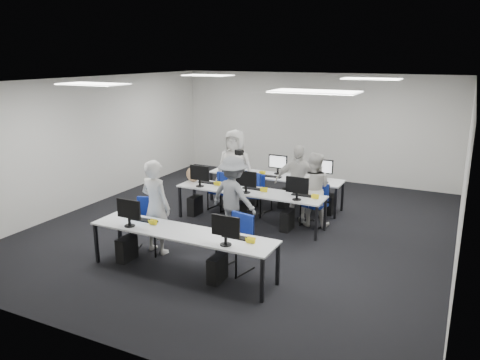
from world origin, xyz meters
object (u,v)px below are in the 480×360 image
at_px(chair_4, 315,213).
at_px(chair_0, 148,235).
at_px(student_3, 297,183).
at_px(photographer, 233,196).
at_px(chair_3, 254,202).
at_px(student_1, 313,189).
at_px(student_0, 156,207).
at_px(chair_6, 258,198).
at_px(chair_5, 231,195).
at_px(desk_front, 182,234).
at_px(chair_1, 236,253).
at_px(chair_2, 220,198).
at_px(chair_7, 310,206).
at_px(student_2, 235,169).
at_px(desk_mid, 250,193).

bearing_deg(chair_4, chair_0, -114.65).
relative_size(student_3, photographer, 1.04).
relative_size(chair_3, student_1, 0.57).
distance_m(chair_0, student_0, 0.58).
bearing_deg(chair_4, student_3, 176.17).
bearing_deg(chair_6, chair_3, -73.01).
bearing_deg(chair_5, desk_front, -73.50).
xyz_separation_m(chair_1, student_3, (0.07, 2.80, 0.53)).
xyz_separation_m(chair_2, chair_7, (2.06, 0.35, -0.00)).
xyz_separation_m(chair_7, student_2, (-1.85, 0.01, 0.65)).
height_order(student_2, photographer, student_2).
height_order(desk_front, student_0, student_0).
distance_m(chair_5, student_3, 1.83).
xyz_separation_m(chair_0, chair_4, (2.32, 2.63, -0.03)).
xyz_separation_m(desk_mid, chair_2, (-1.04, 0.59, -0.42)).
distance_m(chair_6, student_3, 1.12).
bearing_deg(photographer, chair_7, -109.84).
distance_m(chair_1, student_3, 2.85).
bearing_deg(student_0, chair_1, -172.83).
height_order(chair_3, chair_4, chair_4).
distance_m(chair_4, student_2, 2.22).
height_order(chair_7, student_1, student_1).
bearing_deg(photographer, chair_5, -48.33).
xyz_separation_m(chair_5, photographer, (0.90, -1.63, 0.53)).
distance_m(chair_1, chair_3, 2.86).
bearing_deg(student_3, desk_mid, -151.43).
bearing_deg(chair_3, chair_1, -82.79).
bearing_deg(chair_5, chair_7, 2.07).
relative_size(chair_2, chair_4, 0.94).
distance_m(chair_4, photographer, 1.85).
bearing_deg(desk_front, chair_0, 155.79).
xyz_separation_m(desk_front, student_2, (-0.82, 3.55, 0.23)).
bearing_deg(student_3, student_1, -33.61).
relative_size(chair_4, chair_5, 1.06).
distance_m(chair_0, chair_2, 2.72).
xyz_separation_m(student_1, photographer, (-1.24, -1.22, 0.02)).
bearing_deg(student_3, chair_4, -32.39).
xyz_separation_m(chair_0, photographer, (1.03, 1.42, 0.49)).
height_order(desk_front, chair_5, chair_5).
distance_m(desk_front, photographer, 1.90).
xyz_separation_m(chair_0, chair_3, (0.89, 2.72, -0.03)).
bearing_deg(chair_2, chair_5, 80.08).
bearing_deg(chair_6, chair_7, 19.37).
xyz_separation_m(chair_3, chair_5, (-0.76, 0.33, -0.02)).
distance_m(student_0, photographer, 1.61).
bearing_deg(chair_6, student_1, 1.71).
distance_m(chair_6, student_1, 1.50).
bearing_deg(chair_1, student_0, -169.52).
relative_size(chair_1, student_2, 0.52).
bearing_deg(chair_1, chair_7, 96.95).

